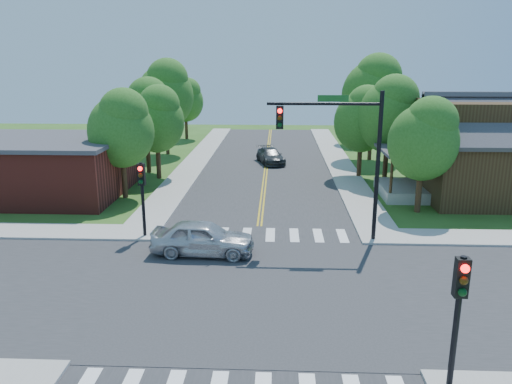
{
  "coord_description": "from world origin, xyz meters",
  "views": [
    {
      "loc": [
        0.92,
        -17.42,
        8.55
      ],
      "look_at": [
        -0.13,
        6.41,
        2.2
      ],
      "focal_mm": 35.0,
      "sensor_mm": 36.0,
      "label": 1
    }
  ],
  "objects_px": {
    "signal_mast_ne": "(342,142)",
    "signal_pole_nw": "(142,186)",
    "house_ne": "(504,145)",
    "car_dgrey": "(270,156)",
    "car_silver": "(203,239)",
    "signal_pole_se": "(459,298)"
  },
  "relations": [
    {
      "from": "signal_pole_nw",
      "to": "car_dgrey",
      "type": "bearing_deg",
      "value": 72.25
    },
    {
      "from": "signal_pole_se",
      "to": "car_dgrey",
      "type": "relative_size",
      "value": 0.82
    },
    {
      "from": "signal_pole_se",
      "to": "house_ne",
      "type": "relative_size",
      "value": 0.29
    },
    {
      "from": "house_ne",
      "to": "car_dgrey",
      "type": "distance_m",
      "value": 17.96
    },
    {
      "from": "signal_pole_nw",
      "to": "house_ne",
      "type": "xyz_separation_m",
      "value": [
        20.71,
        8.66,
        0.67
      ]
    },
    {
      "from": "signal_pole_nw",
      "to": "car_silver",
      "type": "xyz_separation_m",
      "value": [
        3.21,
        -2.08,
        -1.88
      ]
    },
    {
      "from": "house_ne",
      "to": "car_dgrey",
      "type": "xyz_separation_m",
      "value": [
        -14.8,
        9.81,
        -2.7
      ]
    },
    {
      "from": "signal_pole_se",
      "to": "car_silver",
      "type": "height_order",
      "value": "signal_pole_se"
    },
    {
      "from": "signal_pole_nw",
      "to": "car_silver",
      "type": "relative_size",
      "value": 0.81
    },
    {
      "from": "signal_mast_ne",
      "to": "signal_pole_se",
      "type": "relative_size",
      "value": 1.89
    },
    {
      "from": "signal_pole_nw",
      "to": "house_ne",
      "type": "relative_size",
      "value": 0.29
    },
    {
      "from": "house_ne",
      "to": "signal_mast_ne",
      "type": "bearing_deg",
      "value": -142.32
    },
    {
      "from": "car_dgrey",
      "to": "signal_pole_nw",
      "type": "bearing_deg",
      "value": -123.55
    },
    {
      "from": "house_ne",
      "to": "car_silver",
      "type": "relative_size",
      "value": 2.78
    },
    {
      "from": "signal_pole_nw",
      "to": "house_ne",
      "type": "bearing_deg",
      "value": 22.69
    },
    {
      "from": "signal_pole_se",
      "to": "signal_pole_nw",
      "type": "relative_size",
      "value": 1.0
    },
    {
      "from": "signal_pole_se",
      "to": "car_dgrey",
      "type": "bearing_deg",
      "value": 100.11
    },
    {
      "from": "signal_mast_ne",
      "to": "signal_pole_nw",
      "type": "xyz_separation_m",
      "value": [
        -9.51,
        -0.01,
        -2.19
      ]
    },
    {
      "from": "signal_mast_ne",
      "to": "signal_pole_nw",
      "type": "bearing_deg",
      "value": -179.93
    },
    {
      "from": "signal_pole_nw",
      "to": "car_silver",
      "type": "distance_m",
      "value": 4.26
    },
    {
      "from": "signal_pole_se",
      "to": "house_ne",
      "type": "height_order",
      "value": "house_ne"
    },
    {
      "from": "signal_pole_se",
      "to": "house_ne",
      "type": "xyz_separation_m",
      "value": [
        9.51,
        19.86,
        0.67
      ]
    }
  ]
}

